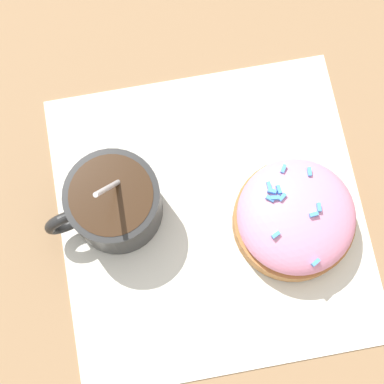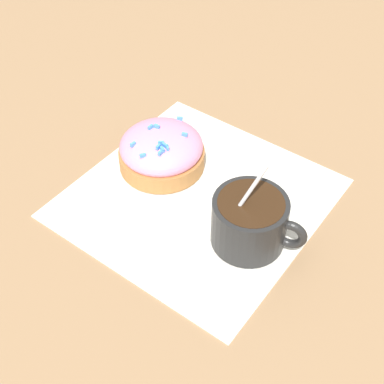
% 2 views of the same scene
% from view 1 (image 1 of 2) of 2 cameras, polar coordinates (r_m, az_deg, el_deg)
% --- Properties ---
extents(ground_plane, '(3.00, 3.00, 0.00)m').
position_cam_1_polar(ground_plane, '(0.56, 1.76, -2.22)').
color(ground_plane, '#93704C').
extents(paper_napkin, '(0.28, 0.29, 0.00)m').
position_cam_1_polar(paper_napkin, '(0.56, 1.76, -2.19)').
color(paper_napkin, white).
rests_on(paper_napkin, ground_plane).
extents(coffee_cup, '(0.10, 0.08, 0.10)m').
position_cam_1_polar(coffee_cup, '(0.53, -7.04, -0.98)').
color(coffee_cup, black).
rests_on(coffee_cup, paper_napkin).
extents(frosted_pastry, '(0.10, 0.10, 0.05)m').
position_cam_1_polar(frosted_pastry, '(0.54, 9.15, -2.27)').
color(frosted_pastry, '#B2753D').
rests_on(frosted_pastry, paper_napkin).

